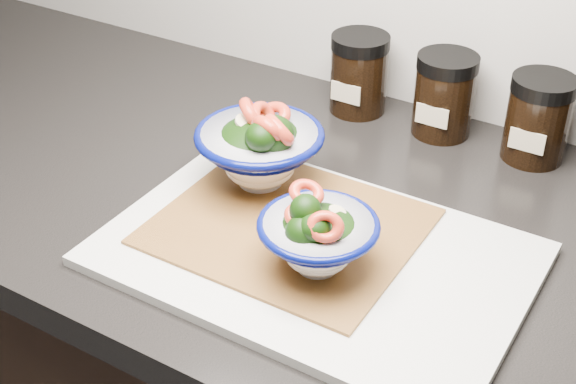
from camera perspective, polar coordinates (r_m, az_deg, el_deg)
The scene contains 8 objects.
countertop at distance 0.92m, azimuth 11.55°, elevation -5.07°, with size 3.50×0.60×0.04m, color black.
cutting_board at distance 0.87m, azimuth 1.92°, elevation -4.46°, with size 0.45×0.30×0.01m, color beige.
bamboo_mat at distance 0.90m, azimuth 0.00°, elevation -2.44°, with size 0.28×0.24×0.00m, color olive.
bowl_left at distance 0.94m, azimuth -1.96°, elevation 3.16°, with size 0.15×0.15×0.12m.
bowl_right at distance 0.81m, azimuth 2.08°, elevation -3.20°, with size 0.13×0.13×0.09m.
spice_jar_a at distance 1.14m, azimuth 5.06°, elevation 8.39°, with size 0.08×0.08×0.11m.
spice_jar_b at distance 1.10m, azimuth 11.05°, elevation 6.79°, with size 0.08×0.08×0.11m.
spice_jar_c at distance 1.07m, azimuth 17.36°, elevation 5.01°, with size 0.08×0.08×0.11m.
Camera 1 is at (0.21, 0.76, 1.44)m, focal length 50.00 mm.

